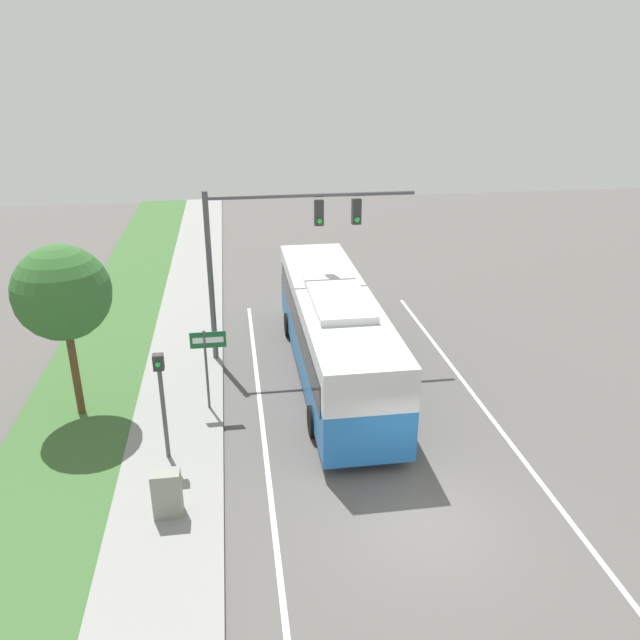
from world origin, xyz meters
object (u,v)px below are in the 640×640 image
(bus, at_px, (333,327))
(signal_gantry, at_px, (274,239))
(utility_cabinet, at_px, (167,493))
(street_sign, at_px, (207,356))
(pedestrian_signal, at_px, (161,390))

(bus, xyz_separation_m, signal_gantry, (-1.84, 1.85, 2.76))
(bus, bearing_deg, utility_cabinet, -127.02)
(bus, xyz_separation_m, street_sign, (-4.29, -1.88, 0.10))
(signal_gantry, bearing_deg, bus, -45.06)
(signal_gantry, xyz_separation_m, utility_cabinet, (-3.40, -8.80, -3.89))
(bus, distance_m, signal_gantry, 3.80)
(street_sign, relative_size, utility_cabinet, 2.30)
(signal_gantry, relative_size, pedestrian_signal, 2.27)
(pedestrian_signal, distance_m, street_sign, 2.84)
(pedestrian_signal, relative_size, street_sign, 1.17)
(bus, height_order, pedestrian_signal, bus)
(bus, bearing_deg, pedestrian_signal, -140.69)
(bus, height_order, signal_gantry, signal_gantry)
(bus, bearing_deg, signal_gantry, 134.94)
(bus, distance_m, utility_cabinet, 8.78)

